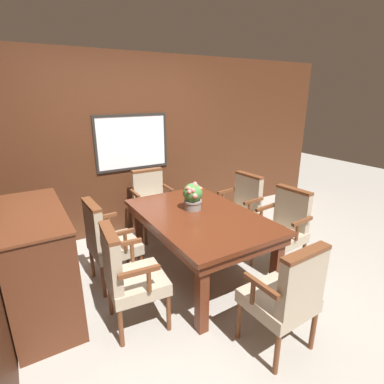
# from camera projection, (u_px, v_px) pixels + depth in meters

# --- Properties ---
(ground_plane) EXTENTS (14.00, 14.00, 0.00)m
(ground_plane) POSITION_uv_depth(u_px,v_px,m) (200.00, 292.00, 3.05)
(ground_plane) COLOR #A39E93
(wall_back) EXTENTS (7.20, 0.08, 2.45)m
(wall_back) POSITION_uv_depth(u_px,v_px,m) (129.00, 146.00, 4.18)
(wall_back) COLOR #4C2816
(wall_back) RESTS_ON ground_plane
(dining_table) EXTENTS (1.06, 1.64, 0.73)m
(dining_table) POSITION_uv_depth(u_px,v_px,m) (199.00, 222.00, 3.16)
(dining_table) COLOR #562614
(dining_table) RESTS_ON ground_plane
(chair_left_near) EXTENTS (0.51, 0.55, 0.93)m
(chair_left_near) POSITION_uv_depth(u_px,v_px,m) (128.00, 274.00, 2.48)
(chair_left_near) COLOR brown
(chair_left_near) RESTS_ON ground_plane
(chair_left_far) EXTENTS (0.48, 0.53, 0.93)m
(chair_left_far) POSITION_uv_depth(u_px,v_px,m) (107.00, 239.00, 3.06)
(chair_left_far) COLOR brown
(chair_left_far) RESTS_ON ground_plane
(chair_right_near) EXTENTS (0.50, 0.55, 0.93)m
(chair_right_near) POSITION_uv_depth(u_px,v_px,m) (284.00, 226.00, 3.37)
(chair_right_near) COLOR brown
(chair_right_near) RESTS_ON ground_plane
(chair_head_near) EXTENTS (0.54, 0.48, 0.93)m
(chair_head_near) POSITION_uv_depth(u_px,v_px,m) (286.00, 294.00, 2.22)
(chair_head_near) COLOR brown
(chair_head_near) RESTS_ON ground_plane
(chair_head_far) EXTENTS (0.53, 0.48, 0.93)m
(chair_head_far) POSITION_uv_depth(u_px,v_px,m) (151.00, 200.00, 4.17)
(chair_head_far) COLOR brown
(chair_head_far) RESTS_ON ground_plane
(chair_right_far) EXTENTS (0.50, 0.55, 0.93)m
(chair_right_far) POSITION_uv_depth(u_px,v_px,m) (241.00, 206.00, 3.95)
(chair_right_far) COLOR brown
(chair_right_far) RESTS_ON ground_plane
(potted_plant) EXTENTS (0.21, 0.23, 0.31)m
(potted_plant) POSITION_uv_depth(u_px,v_px,m) (193.00, 196.00, 3.21)
(potted_plant) COLOR gray
(potted_plant) RESTS_ON dining_table
(sideboard_cabinet) EXTENTS (0.54, 1.23, 0.99)m
(sideboard_cabinet) POSITION_uv_depth(u_px,v_px,m) (39.00, 263.00, 2.66)
(sideboard_cabinet) COLOR #512816
(sideboard_cabinet) RESTS_ON ground_plane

